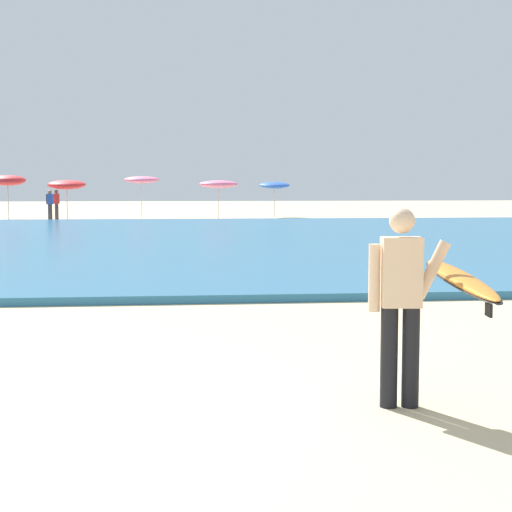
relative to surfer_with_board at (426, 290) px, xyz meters
name	(u,v)px	position (x,y,z in m)	size (l,w,h in m)	color
sea	(131,240)	(-3.63, 20.14, -0.95)	(120.00, 28.00, 0.14)	teal
surfer_with_board	(426,290)	(0.00, 0.00, 0.00)	(1.03, 2.35, 1.73)	black
beach_umbrella_1	(8,180)	(-10.88, 36.52, 1.06)	(1.86, 1.87, 2.38)	beige
beach_umbrella_2	(67,185)	(-8.01, 37.74, 0.83)	(2.05, 2.08, 2.16)	beige
beach_umbrella_3	(141,180)	(-3.98, 37.52, 1.10)	(1.91, 1.93, 2.35)	beige
beach_umbrella_4	(219,184)	(0.22, 37.37, 0.86)	(2.12, 2.12, 2.09)	beige
beach_umbrella_5	(274,185)	(3.50, 39.07, 0.79)	(1.74, 1.76, 2.07)	beige
beachgoer_near_row_left	(50,204)	(-8.72, 36.26, -0.18)	(0.32, 0.20, 1.58)	#383842
beachgoer_near_row_mid	(57,204)	(-8.52, 37.33, -0.18)	(0.32, 0.20, 1.58)	#383842
beachgoer_near_row_right	(50,204)	(-8.64, 35.94, -0.18)	(0.32, 0.20, 1.58)	#383842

